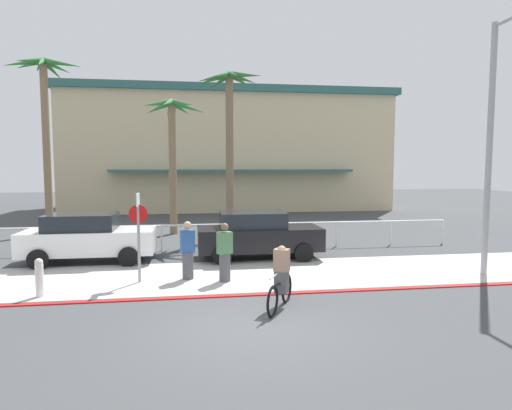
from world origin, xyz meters
TOP-DOWN VIEW (x-y plane):
  - ground_plane at (0.00, 10.00)m, footprint 80.00×80.00m
  - sidewalk_strip at (0.00, 4.20)m, footprint 44.00×4.00m
  - curb_paint at (0.00, 2.20)m, footprint 44.00×0.24m
  - building_backdrop at (1.76, 26.41)m, footprint 24.49×10.24m
  - rail_fence at (0.00, 8.50)m, footprint 19.03×0.08m
  - stop_sign_bike_lane at (-2.69, 3.88)m, footprint 0.52×0.56m
  - bollard_1 at (-5.04, 2.81)m, footprint 0.20×0.20m
  - streetlight_curb at (7.63, 3.01)m, footprint 0.24×2.54m
  - palm_tree_1 at (-8.10, 13.91)m, footprint 3.49×3.49m
  - palm_tree_2 at (-2.05, 12.91)m, footprint 3.02×2.78m
  - palm_tree_3 at (0.58, 11.70)m, footprint 2.98×2.99m
  - car_white_1 at (-4.75, 6.89)m, footprint 4.40×2.02m
  - car_black_2 at (1.15, 6.66)m, footprint 4.40×2.02m
  - cyclist_black_0 at (0.86, 1.11)m, footprint 0.93×1.62m
  - pedestrian_0 at (-1.32, 4.02)m, footprint 0.44×0.38m
  - pedestrian_1 at (-0.27, 3.61)m, footprint 0.47×0.42m

SIDE VIEW (x-z plane):
  - ground_plane at x=0.00m, z-range 0.00..0.00m
  - sidewalk_strip at x=0.00m, z-range 0.00..0.02m
  - curb_paint at x=0.00m, z-range 0.00..0.03m
  - bollard_1 at x=-5.04m, z-range 0.02..1.02m
  - cyclist_black_0 at x=0.86m, z-range -0.06..1.44m
  - pedestrian_1 at x=-0.27m, z-range -0.06..1.64m
  - pedestrian_0 at x=-1.32m, z-range -0.06..1.66m
  - rail_fence at x=0.00m, z-range 0.32..1.36m
  - car_white_1 at x=-4.75m, z-range 0.03..1.72m
  - car_black_2 at x=1.15m, z-range 0.03..1.72m
  - stop_sign_bike_lane at x=-2.69m, z-range 0.40..2.96m
  - streetlight_curb at x=7.63m, z-range 0.53..8.03m
  - building_backdrop at x=1.76m, z-range 0.02..9.01m
  - palm_tree_2 at x=-2.05m, z-range 1.61..8.15m
  - palm_tree_3 at x=0.58m, z-range 2.02..9.70m
  - palm_tree_1 at x=-8.10m, z-range 2.23..10.74m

